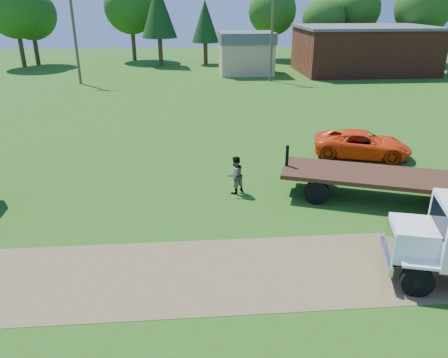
{
  "coord_description": "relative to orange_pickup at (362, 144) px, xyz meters",
  "views": [
    {
      "loc": [
        -2.87,
        -11.92,
        8.3
      ],
      "look_at": [
        -1.54,
        4.13,
        1.6
      ],
      "focal_mm": 35.0,
      "sensor_mm": 36.0,
      "label": 1
    }
  ],
  "objects": [
    {
      "name": "orange_pickup",
      "position": [
        0.0,
        0.0,
        0.0
      ],
      "size": [
        5.72,
        3.82,
        1.46
      ],
      "primitive_type": "imported",
      "rotation": [
        0.0,
        0.0,
        1.28
      ],
      "color": "#F23E0B",
      "rests_on": "ground"
    },
    {
      "name": "spectator_b",
      "position": [
        -7.62,
        -4.37,
        0.15
      ],
      "size": [
        1.08,
        1.04,
        1.76
      ],
      "primitive_type": "imported",
      "rotation": [
        0.0,
        0.0,
        3.78
      ],
      "color": "#999999",
      "rests_on": "ground"
    },
    {
      "name": "brick_building",
      "position": [
        11.23,
        29.34,
        1.93
      ],
      "size": [
        15.4,
        10.4,
        5.3
      ],
      "color": "brown",
      "rests_on": "ground"
    },
    {
      "name": "tree_row",
      "position": [
        -5.18,
        39.38,
        6.0
      ],
      "size": [
        59.23,
        13.45,
        10.84
      ],
      "color": "#3B2618",
      "rests_on": "ground"
    },
    {
      "name": "ground",
      "position": [
        -6.77,
        -10.66,
        -0.73
      ],
      "size": [
        140.0,
        140.0,
        0.0
      ],
      "primitive_type": "plane",
      "color": "#325913",
      "rests_on": "ground"
    },
    {
      "name": "utility_poles",
      "position": [
        -0.77,
        24.34,
        3.98
      ],
      "size": [
        42.2,
        0.28,
        9.0
      ],
      "color": "brown",
      "rests_on": "ground"
    },
    {
      "name": "dirt_track",
      "position": [
        -6.77,
        -10.66,
        -0.72
      ],
      "size": [
        120.0,
        4.2,
        0.01
      ],
      "primitive_type": "cube",
      "color": "brown",
      "rests_on": "ground"
    },
    {
      "name": "flatbed_trailer",
      "position": [
        -1.35,
        -5.64,
        0.2
      ],
      "size": [
        8.86,
        5.27,
        2.18
      ],
      "rotation": [
        0.0,
        0.0,
        -0.34
      ],
      "color": "#332010",
      "rests_on": "ground"
    },
    {
      "name": "tan_shed",
      "position": [
        -2.77,
        29.34,
        1.69
      ],
      "size": [
        6.2,
        5.4,
        4.7
      ],
      "color": "tan",
      "rests_on": "ground"
    }
  ]
}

